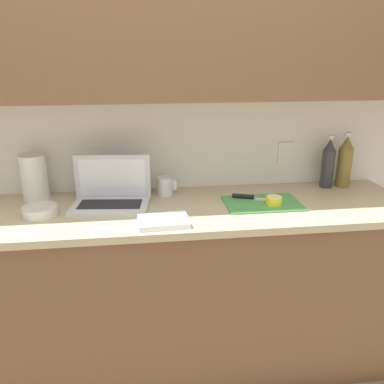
# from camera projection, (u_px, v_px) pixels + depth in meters

# --- Properties ---
(ground_plane) EXTENTS (12.00, 12.00, 0.00)m
(ground_plane) POSITION_uv_depth(u_px,v_px,m) (162.00, 362.00, 2.26)
(ground_plane) COLOR #847056
(ground_plane) RESTS_ON ground
(wall_back) EXTENTS (5.20, 0.38, 2.60)m
(wall_back) POSITION_uv_depth(u_px,v_px,m) (151.00, 69.00, 1.96)
(wall_back) COLOR white
(wall_back) RESTS_ON ground_plane
(counter_unit) EXTENTS (2.52, 0.60, 0.92)m
(counter_unit) POSITION_uv_depth(u_px,v_px,m) (155.00, 289.00, 2.10)
(counter_unit) COLOR brown
(counter_unit) RESTS_ON ground_plane
(laptop) EXTENTS (0.39, 0.26, 0.24)m
(laptop) POSITION_uv_depth(u_px,v_px,m) (111.00, 194.00, 1.98)
(laptop) COLOR silver
(laptop) RESTS_ON counter_unit
(cutting_board) EXTENTS (0.37, 0.25, 0.01)m
(cutting_board) POSITION_uv_depth(u_px,v_px,m) (263.00, 203.00, 2.01)
(cutting_board) COLOR #4C9E51
(cutting_board) RESTS_ON counter_unit
(knife) EXTENTS (0.25, 0.11, 0.02)m
(knife) POSITION_uv_depth(u_px,v_px,m) (249.00, 197.00, 2.06)
(knife) COLOR silver
(knife) RESTS_ON cutting_board
(lemon_half_cut) EXTENTS (0.08, 0.08, 0.04)m
(lemon_half_cut) POSITION_uv_depth(u_px,v_px,m) (274.00, 200.00, 1.98)
(lemon_half_cut) COLOR yellow
(lemon_half_cut) RESTS_ON cutting_board
(bottle_green_soda) EXTENTS (0.07, 0.07, 0.29)m
(bottle_green_soda) POSITION_uv_depth(u_px,v_px,m) (328.00, 164.00, 2.22)
(bottle_green_soda) COLOR #333338
(bottle_green_soda) RESTS_ON counter_unit
(bottle_oil_tall) EXTENTS (0.08, 0.08, 0.30)m
(bottle_oil_tall) POSITION_uv_depth(u_px,v_px,m) (345.00, 162.00, 2.23)
(bottle_oil_tall) COLOR olive
(bottle_oil_tall) RESTS_ON counter_unit
(measuring_cup) EXTENTS (0.10, 0.08, 0.10)m
(measuring_cup) POSITION_uv_depth(u_px,v_px,m) (165.00, 186.00, 2.12)
(measuring_cup) COLOR silver
(measuring_cup) RESTS_ON counter_unit
(bowl_white) EXTENTS (0.16, 0.16, 0.05)m
(bowl_white) POSITION_uv_depth(u_px,v_px,m) (40.00, 211.00, 1.86)
(bowl_white) COLOR beige
(bowl_white) RESTS_ON counter_unit
(paper_towel_roll) EXTENTS (0.13, 0.13, 0.23)m
(paper_towel_roll) POSITION_uv_depth(u_px,v_px,m) (34.00, 177.00, 2.05)
(paper_towel_roll) COLOR white
(paper_towel_roll) RESTS_ON counter_unit
(dish_towel) EXTENTS (0.23, 0.17, 0.02)m
(dish_towel) POSITION_uv_depth(u_px,v_px,m) (163.00, 221.00, 1.78)
(dish_towel) COLOR white
(dish_towel) RESTS_ON counter_unit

